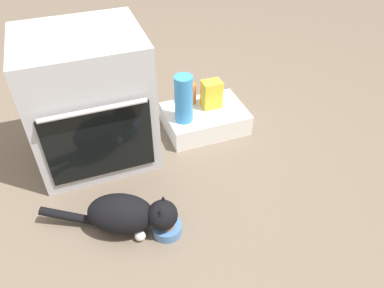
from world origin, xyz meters
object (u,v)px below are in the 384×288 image
at_px(food_bowl, 167,228).
at_px(sauce_jar, 190,93).
at_px(oven, 89,100).
at_px(water_bottle, 184,99).
at_px(pantry_cabinet, 205,119).
at_px(cat, 128,214).
at_px(snack_bag, 212,94).

relative_size(food_bowl, sauce_jar, 1.01).
distance_m(oven, water_bottle, 0.54).
height_order(pantry_cabinet, cat, cat).
bearing_deg(snack_bag, sauce_jar, 143.10).
bearing_deg(cat, food_bowl, -0.00).
xyz_separation_m(snack_bag, sauce_jar, (-0.11, 0.09, -0.02)).
height_order(food_bowl, water_bottle, water_bottle).
distance_m(oven, pantry_cabinet, 0.75).
xyz_separation_m(food_bowl, snack_bag, (0.53, 0.74, 0.20)).
bearing_deg(water_bottle, food_bowl, -115.64).
bearing_deg(water_bottle, oven, 175.56).
bearing_deg(cat, sauce_jar, 77.90).
relative_size(cat, snack_bag, 3.50).
distance_m(pantry_cabinet, water_bottle, 0.28).
xyz_separation_m(cat, snack_bag, (0.70, 0.67, 0.11)).
height_order(pantry_cabinet, water_bottle, water_bottle).
height_order(pantry_cabinet, snack_bag, snack_bag).
relative_size(oven, water_bottle, 2.50).
distance_m(oven, sauce_jar, 0.66).
xyz_separation_m(oven, water_bottle, (0.53, -0.04, -0.09)).
distance_m(oven, cat, 0.68).
xyz_separation_m(oven, snack_bag, (0.74, 0.04, -0.15)).
bearing_deg(snack_bag, cat, -136.31).
bearing_deg(cat, oven, 119.82).
xyz_separation_m(cat, water_bottle, (0.48, 0.59, 0.17)).
xyz_separation_m(oven, cat, (0.05, -0.63, -0.26)).
height_order(oven, cat, oven).
bearing_deg(water_bottle, snack_bag, 20.13).
height_order(cat, snack_bag, snack_bag).
relative_size(food_bowl, water_bottle, 0.47).
bearing_deg(cat, pantry_cabinet, 70.42).
xyz_separation_m(food_bowl, sauce_jar, (0.42, 0.83, 0.18)).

